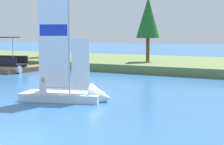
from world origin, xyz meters
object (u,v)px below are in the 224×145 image
at_px(sailboat, 77,93).
at_px(wooden_dock, 27,69).
at_px(shoreline_tree_midleft, 148,18).
at_px(shoreline_tree_left, 56,10).

bearing_deg(sailboat, wooden_dock, 123.25).
height_order(shoreline_tree_midleft, sailboat, shoreline_tree_midleft).
xyz_separation_m(shoreline_tree_left, shoreline_tree_midleft, (11.31, -1.49, -1.07)).
xyz_separation_m(shoreline_tree_left, sailboat, (15.16, -17.63, -5.17)).
bearing_deg(wooden_dock, shoreline_tree_midleft, 39.90).
height_order(shoreline_tree_left, wooden_dock, shoreline_tree_left).
height_order(shoreline_tree_left, sailboat, shoreline_tree_left).
distance_m(shoreline_tree_left, wooden_dock, 10.33).
height_order(shoreline_tree_midleft, wooden_dock, shoreline_tree_midleft).
bearing_deg(wooden_dock, sailboat, -38.58).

